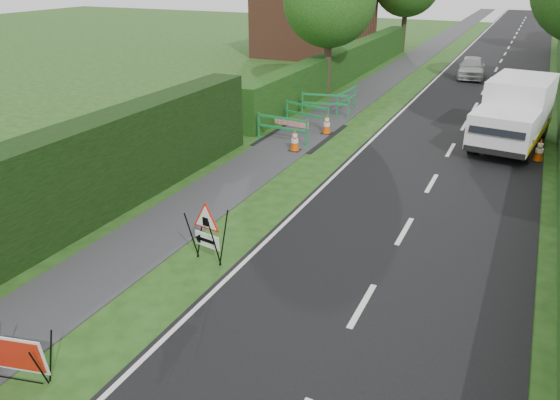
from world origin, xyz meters
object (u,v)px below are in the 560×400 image
(red_rect_sign, at_px, (17,356))
(works_van, at_px, (515,111))
(triangle_sign, at_px, (205,228))
(hatchback_car, at_px, (472,67))

(red_rect_sign, bearing_deg, works_van, 56.81)
(triangle_sign, xyz_separation_m, works_van, (5.44, 11.90, 0.39))
(red_rect_sign, height_order, triangle_sign, triangle_sign)
(triangle_sign, distance_m, works_van, 13.09)
(triangle_sign, bearing_deg, red_rect_sign, -89.09)
(works_van, distance_m, hatchback_car, 12.88)
(works_van, bearing_deg, hatchback_car, 110.65)
(red_rect_sign, distance_m, triangle_sign, 4.49)
(triangle_sign, height_order, hatchback_car, triangle_sign)
(triangle_sign, xyz_separation_m, hatchback_car, (2.51, 24.43, -0.24))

